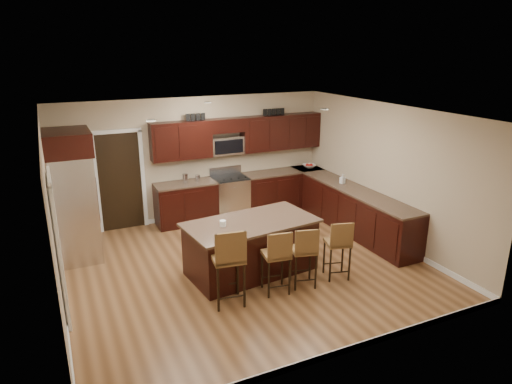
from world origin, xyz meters
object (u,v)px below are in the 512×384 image
range (230,196)px  refrigerator (73,195)px  island (251,248)px  stool_right (305,250)px  stool_extra (339,243)px  stool_left (229,259)px  stool_mid (277,255)px

range → refrigerator: size_ratio=0.47×
island → stool_right: bearing=-63.0°
refrigerator → stool_extra: (3.83, -2.69, -0.56)m
island → stool_right: size_ratio=2.24×
stool_left → stool_right: bearing=8.6°
island → range: bearing=69.3°
range → island: bearing=-104.2°
stool_right → refrigerator: size_ratio=0.44×
stool_left → island: bearing=57.2°
stool_mid → island: bearing=102.5°
range → stool_left: size_ratio=0.90×
stool_mid → stool_extra: bearing=8.2°
range → refrigerator: (-3.30, -0.81, 0.73)m
island → refrigerator: bearing=138.3°
range → refrigerator: refrigerator is taller
island → stool_left: bearing=-137.3°
refrigerator → range: bearing=13.7°
stool_right → refrigerator: bearing=154.8°
stool_left → stool_extra: 1.94m
range → island: (-0.67, -2.66, -0.04)m
island → stool_mid: size_ratio=2.18×
stool_extra → stool_left: bearing=-164.6°
range → stool_extra: size_ratio=1.08×
island → stool_mid: stool_mid is taller
stool_right → stool_extra: 0.65m
stool_extra → stool_mid: bearing=-164.8°
island → stool_right: (0.55, -0.84, 0.21)m
stool_mid → refrigerator: 3.85m
range → stool_mid: size_ratio=1.05×
range → stool_mid: 3.56m
stool_mid → stool_right: size_ratio=1.03×
stool_left → refrigerator: size_ratio=0.52×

